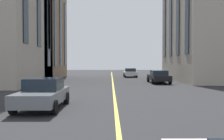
% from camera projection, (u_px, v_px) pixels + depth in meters
% --- Properties ---
extents(lane_centre_line, '(80.00, 0.16, 0.01)m').
position_uv_depth(lane_centre_line, '(114.00, 92.00, 17.07)').
color(lane_centre_line, '#D8C64C').
rests_on(lane_centre_line, ground_plane).
extents(car_black_mid, '(4.40, 1.95, 1.37)m').
position_uv_depth(car_black_mid, '(159.00, 77.00, 24.48)').
color(car_black_mid, black).
rests_on(car_black_mid, ground_plane).
extents(car_white_far, '(4.40, 1.95, 1.37)m').
position_uv_depth(car_white_far, '(130.00, 73.00, 35.74)').
color(car_white_far, silver).
rests_on(car_white_far, ground_plane).
extents(car_grey_near, '(3.90, 1.89, 1.40)m').
position_uv_depth(car_grey_near, '(43.00, 93.00, 10.70)').
color(car_grey_near, slate).
rests_on(car_grey_near, ground_plane).
extents(building_left_far, '(12.96, 12.28, 12.85)m').
position_uv_depth(building_left_far, '(13.00, 32.00, 31.44)').
color(building_left_far, '#846B51').
rests_on(building_left_far, ground_plane).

